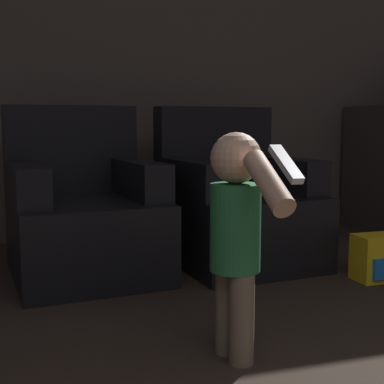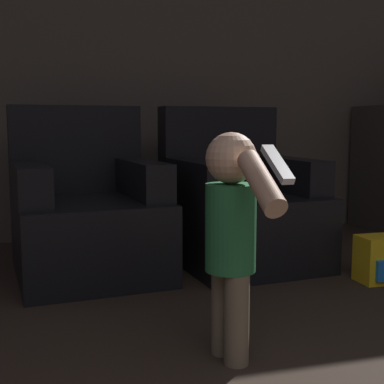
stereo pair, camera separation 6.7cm
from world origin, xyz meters
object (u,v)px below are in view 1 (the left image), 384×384
object	(u,v)px
armchair_left	(83,216)
armchair_right	(235,208)
person_toddler	(236,228)
toy_backpack	(377,258)

from	to	relation	value
armchair_left	armchair_right	distance (m)	0.90
person_toddler	toy_backpack	bearing A→B (deg)	-67.03
armchair_right	armchair_left	bearing A→B (deg)	174.53
toy_backpack	armchair_left	bearing A→B (deg)	156.94
armchair_left	person_toddler	size ratio (longest dim) A/B	1.20
armchair_right	toy_backpack	world-z (taller)	armchair_right
armchair_left	armchair_right	xyz separation A→B (m)	(0.90, 0.00, 0.00)
toy_backpack	person_toddler	bearing A→B (deg)	-148.23
person_toddler	armchair_left	bearing A→B (deg)	7.82
armchair_left	person_toddler	world-z (taller)	armchair_left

